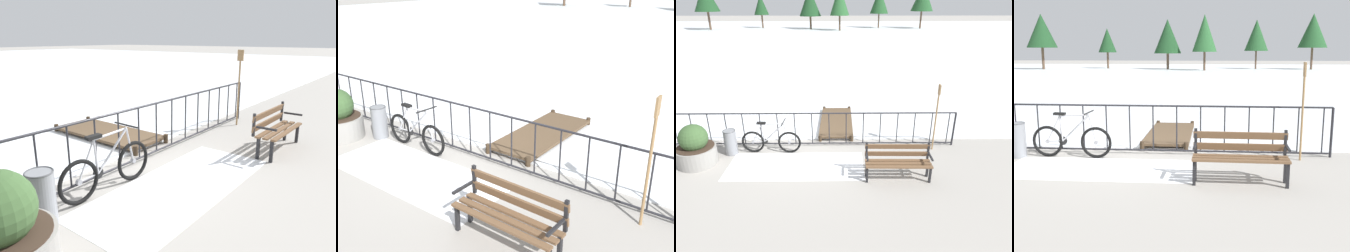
% 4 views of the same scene
% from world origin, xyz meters
% --- Properties ---
extents(ground_plane, '(160.00, 160.00, 0.00)m').
position_xyz_m(ground_plane, '(0.00, 0.00, 0.00)').
color(ground_plane, '#9E9991').
extents(snow_patch, '(3.61, 1.45, 0.01)m').
position_xyz_m(snow_patch, '(-0.09, -1.20, 0.00)').
color(snow_patch, white).
rests_on(snow_patch, ground).
extents(railing_fence, '(9.06, 0.06, 1.07)m').
position_xyz_m(railing_fence, '(0.00, 0.00, 0.56)').
color(railing_fence, '#232328').
rests_on(railing_fence, ground).
extents(bicycle_near_railing, '(1.71, 0.52, 0.97)m').
position_xyz_m(bicycle_near_railing, '(-0.90, -0.42, 0.37)').
color(bicycle_near_railing, black).
rests_on(bicycle_near_railing, ground).
extents(park_bench, '(1.61, 0.51, 0.89)m').
position_xyz_m(park_bench, '(2.50, -1.76, 0.51)').
color(park_bench, brown).
rests_on(park_bench, ground).
extents(planter_with_shrub, '(1.04, 1.04, 1.13)m').
position_xyz_m(planter_with_shrub, '(-2.77, -1.02, 0.46)').
color(planter_with_shrub, gray).
rests_on(planter_with_shrub, ground).
extents(trash_bin, '(0.35, 0.35, 0.73)m').
position_xyz_m(trash_bin, '(-2.03, -0.48, 0.37)').
color(trash_bin, gray).
rests_on(trash_bin, ground).
extents(oar_upright, '(0.04, 0.16, 1.98)m').
position_xyz_m(oar_upright, '(3.82, -0.29, 1.14)').
color(oar_upright, '#937047').
rests_on(oar_upright, ground).
extents(wooden_dock, '(1.10, 2.78, 0.20)m').
position_xyz_m(wooden_dock, '(0.96, 1.64, 0.12)').
color(wooden_dock, brown).
rests_on(wooden_dock, ground).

